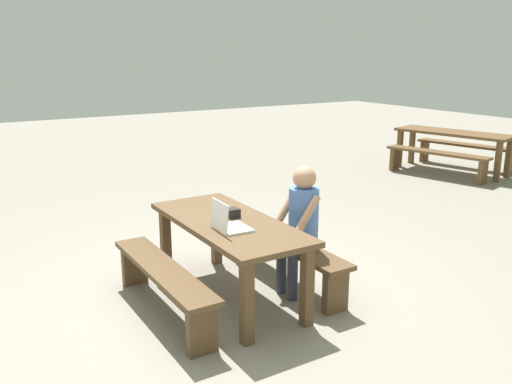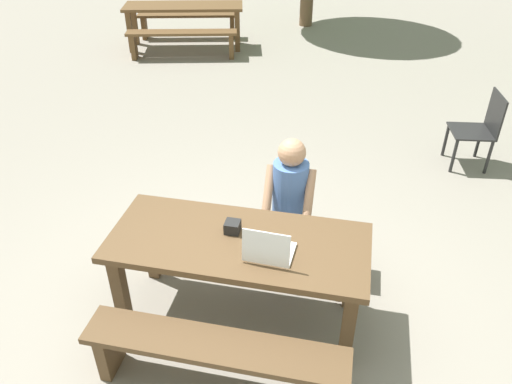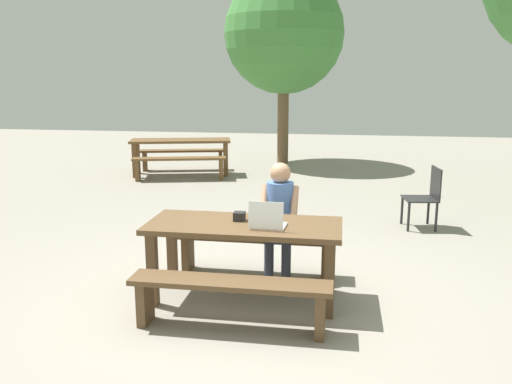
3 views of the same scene
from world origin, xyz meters
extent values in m
plane|color=gray|center=(0.00, 0.00, 0.00)|extent=(30.00, 30.00, 0.00)
cube|color=brown|center=(0.00, 0.00, 0.73)|extent=(1.83, 0.78, 0.05)
cube|color=brown|center=(-0.82, -0.29, 0.35)|extent=(0.09, 0.09, 0.70)
cube|color=brown|center=(0.82, -0.29, 0.35)|extent=(0.09, 0.09, 0.70)
cube|color=brown|center=(-0.82, 0.29, 0.35)|extent=(0.09, 0.09, 0.70)
cube|color=brown|center=(0.82, 0.29, 0.35)|extent=(0.09, 0.09, 0.70)
cube|color=brown|center=(0.00, -0.65, 0.42)|extent=(1.71, 0.30, 0.05)
cube|color=brown|center=(-0.76, -0.65, 0.20)|extent=(0.08, 0.24, 0.39)
cube|color=brown|center=(0.76, -0.65, 0.20)|extent=(0.08, 0.24, 0.39)
cube|color=brown|center=(0.00, 0.65, 0.42)|extent=(1.71, 0.30, 0.05)
cube|color=brown|center=(-0.76, 0.65, 0.20)|extent=(0.08, 0.24, 0.39)
cube|color=brown|center=(0.76, 0.65, 0.20)|extent=(0.08, 0.24, 0.39)
cube|color=white|center=(0.24, -0.08, 0.76)|extent=(0.33, 0.26, 0.02)
cube|color=white|center=(0.24, -0.22, 0.90)|extent=(0.32, 0.05, 0.25)
cube|color=black|center=(0.24, -0.21, 0.90)|extent=(0.29, 0.04, 0.23)
cube|color=black|center=(-0.06, 0.08, 0.80)|extent=(0.11, 0.10, 0.08)
cylinder|color=#333847|center=(0.17, 0.47, 0.22)|extent=(0.10, 0.10, 0.44)
cylinder|color=#333847|center=(0.35, 0.47, 0.22)|extent=(0.10, 0.10, 0.44)
cube|color=#333847|center=(0.26, 0.56, 0.48)|extent=(0.28, 0.28, 0.12)
cylinder|color=#517AC6|center=(0.26, 0.65, 0.77)|extent=(0.28, 0.28, 0.51)
cylinder|color=tan|center=(0.10, 0.55, 0.80)|extent=(0.07, 0.32, 0.41)
cylinder|color=tan|center=(0.42, 0.55, 0.80)|extent=(0.07, 0.32, 0.41)
sphere|color=tan|center=(0.26, 0.65, 1.13)|extent=(0.22, 0.22, 0.22)
cube|color=#262626|center=(2.00, 2.81, 0.42)|extent=(0.50, 0.50, 0.02)
cube|color=#262626|center=(2.21, 2.84, 0.65)|extent=(0.08, 0.44, 0.44)
cylinder|color=#262626|center=(1.78, 2.97, 0.21)|extent=(0.04, 0.04, 0.41)
cylinder|color=#262626|center=(1.83, 2.59, 0.21)|extent=(0.04, 0.04, 0.41)
cylinder|color=#262626|center=(2.16, 3.02, 0.21)|extent=(0.04, 0.04, 0.41)
cylinder|color=#262626|center=(2.21, 2.65, 0.21)|extent=(0.04, 0.04, 0.41)
cube|color=brown|center=(-2.55, 6.25, 0.75)|extent=(2.23, 1.17, 0.05)
cube|color=brown|center=(-3.43, 5.78, 0.36)|extent=(0.11, 0.11, 0.73)
cube|color=brown|center=(-1.56, 6.24, 0.36)|extent=(0.11, 0.11, 0.73)
cube|color=brown|center=(-3.55, 6.26, 0.36)|extent=(0.11, 0.11, 0.73)
cube|color=brown|center=(-1.67, 6.72, 0.36)|extent=(0.11, 0.11, 0.73)
cube|color=brown|center=(-2.41, 5.67, 0.45)|extent=(1.94, 0.75, 0.05)
cube|color=brown|center=(-3.25, 5.47, 0.21)|extent=(0.13, 0.25, 0.43)
cube|color=brown|center=(-1.58, 5.88, 0.21)|extent=(0.13, 0.25, 0.43)
cube|color=brown|center=(-2.69, 6.83, 0.45)|extent=(1.94, 0.75, 0.05)
cube|color=brown|center=(-3.53, 6.62, 0.21)|extent=(0.13, 0.25, 0.43)
cube|color=brown|center=(-1.86, 7.03, 0.21)|extent=(0.13, 0.25, 0.43)
cylinder|color=brown|center=(-0.55, 8.24, 1.13)|extent=(0.27, 0.27, 2.25)
sphere|color=#42843D|center=(-0.55, 8.24, 3.10)|extent=(2.84, 2.84, 2.84)
camera|label=1|loc=(4.12, -2.25, 2.25)|focal=37.91mm
camera|label=2|loc=(0.69, -2.63, 2.98)|focal=35.12mm
camera|label=3|loc=(0.88, -4.72, 2.11)|focal=37.10mm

